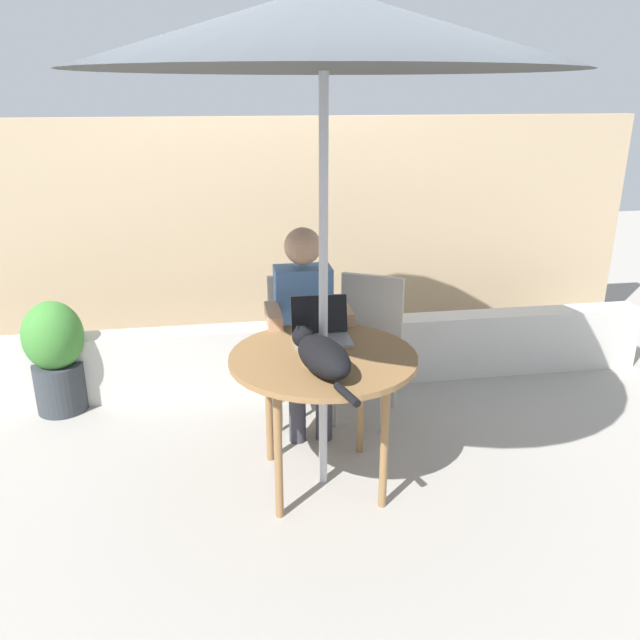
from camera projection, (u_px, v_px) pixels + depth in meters
name	position (u px, v px, depth m)	size (l,w,h in m)	color
ground_plane	(323.00, 481.00, 3.44)	(14.00, 14.00, 0.00)	gray
fence_back	(281.00, 236.00, 5.00)	(5.69, 0.08, 1.79)	tan
planter_wall_low	(295.00, 355.00, 4.46)	(5.12, 0.20, 0.46)	beige
patio_table	(323.00, 368.00, 3.21)	(0.94, 0.94, 0.74)	olive
patio_umbrella	(324.00, 30.00, 2.67)	(2.18, 2.18, 2.39)	#B7B7BC
chair_occupied	(302.00, 335.00, 4.02)	(0.40, 0.40, 0.89)	#B2A899
chair_empty	(367.00, 335.00, 4.02)	(0.54, 0.54, 0.89)	#B2A899
person_seated	(305.00, 318.00, 3.82)	(0.48, 0.48, 1.23)	#4C72A5
laptop	(321.00, 327.00, 3.38)	(0.30, 0.25, 0.21)	gray
cat	(321.00, 355.00, 2.97)	(0.30, 0.64, 0.17)	black
potted_plant_near_fence	(55.00, 353.00, 4.07)	(0.38, 0.38, 0.74)	#33383D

